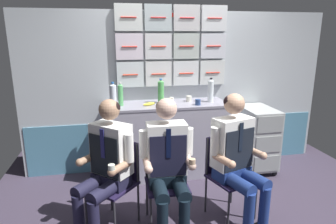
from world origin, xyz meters
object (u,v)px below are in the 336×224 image
at_px(water_bottle_blue_cap, 121,95).
at_px(crew_member_center, 168,161).
at_px(service_trolley, 257,137).
at_px(crew_member_right, 237,153).
at_px(crew_member_left, 106,161).
at_px(espresso_cup_small, 189,99).
at_px(snack_banana, 149,104).
at_px(folding_chair_center, 165,173).
at_px(folding_chair_right, 226,167).
at_px(folding_chair_left, 118,174).

bearing_deg(water_bottle_blue_cap, crew_member_center, -72.52).
distance_m(service_trolley, crew_member_right, 1.34).
height_order(crew_member_left, crew_member_right, crew_member_right).
height_order(crew_member_center, espresso_cup_small, crew_member_center).
relative_size(crew_member_right, snack_banana, 7.56).
bearing_deg(water_bottle_blue_cap, crew_member_right, -47.47).
height_order(folding_chair_center, folding_chair_right, same).
distance_m(service_trolley, folding_chair_left, 2.11).
bearing_deg(service_trolley, folding_chair_left, -156.34).
bearing_deg(folding_chair_right, espresso_cup_small, 95.85).
relative_size(crew_member_left, folding_chair_center, 1.53).
bearing_deg(folding_chair_right, crew_member_right, -71.58).
xyz_separation_m(folding_chair_left, crew_member_right, (1.15, -0.22, 0.21)).
relative_size(crew_member_left, snack_banana, 7.43).
height_order(folding_chair_center, water_bottle_blue_cap, water_bottle_blue_cap).
relative_size(water_bottle_blue_cap, snack_banana, 1.72).
relative_size(folding_chair_left, folding_chair_center, 1.00).
distance_m(crew_member_left, crew_member_center, 0.58).
bearing_deg(espresso_cup_small, snack_banana, -166.11).
bearing_deg(crew_member_left, service_trolley, 25.30).
height_order(folding_chair_left, espresso_cup_small, espresso_cup_small).
xyz_separation_m(crew_member_center, water_bottle_blue_cap, (-0.37, 1.17, 0.41)).
distance_m(folding_chair_left, crew_member_right, 1.19).
distance_m(folding_chair_center, folding_chair_right, 0.64).
bearing_deg(crew_member_center, water_bottle_blue_cap, 107.48).
bearing_deg(service_trolley, crew_member_center, -143.88).
bearing_deg(folding_chair_center, espresso_cup_small, 63.88).
bearing_deg(crew_member_right, service_trolley, 53.71).
height_order(folding_chair_center, crew_member_center, crew_member_center).
bearing_deg(espresso_cup_small, folding_chair_right, -84.15).
distance_m(service_trolley, folding_chair_center, 1.73).
height_order(crew_member_left, crew_member_center, crew_member_center).
distance_m(folding_chair_right, crew_member_right, 0.26).
bearing_deg(crew_member_left, folding_chair_left, 47.87).
relative_size(folding_chair_left, crew_member_left, 0.65).
relative_size(crew_member_left, folding_chair_right, 1.53).
height_order(folding_chair_left, crew_member_left, crew_member_left).
relative_size(crew_member_center, water_bottle_blue_cap, 4.34).
height_order(folding_chair_center, espresso_cup_small, espresso_cup_small).
height_order(folding_chair_right, water_bottle_blue_cap, water_bottle_blue_cap).
height_order(folding_chair_left, folding_chair_center, same).
bearing_deg(folding_chair_left, crew_member_right, -10.62).
bearing_deg(espresso_cup_small, folding_chair_left, -134.57).
xyz_separation_m(espresso_cup_small, snack_banana, (-0.55, -0.14, -0.02)).
height_order(crew_member_center, snack_banana, crew_member_center).
bearing_deg(snack_banana, crew_member_right, -56.73).
xyz_separation_m(service_trolley, water_bottle_blue_cap, (-1.84, 0.09, 0.65)).
xyz_separation_m(crew_member_right, water_bottle_blue_cap, (-1.06, 1.16, 0.40)).
xyz_separation_m(folding_chair_center, crew_member_center, (-0.00, -0.16, 0.20)).
relative_size(folding_chair_right, crew_member_right, 0.64).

